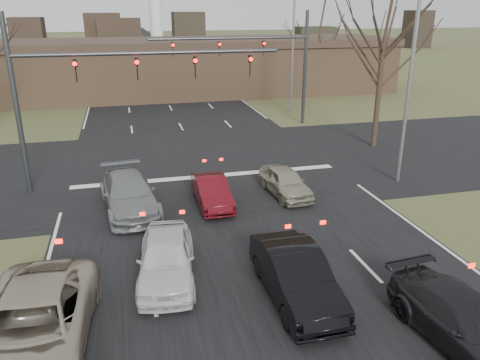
% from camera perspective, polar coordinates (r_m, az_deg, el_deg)
% --- Properties ---
extents(ground, '(360.00, 360.00, 0.00)m').
position_cam_1_polar(ground, '(12.89, 7.18, -18.93)').
color(ground, '#47502A').
rests_on(ground, ground).
extents(road_main, '(14.00, 300.00, 0.02)m').
position_cam_1_polar(road_main, '(69.82, -11.04, 13.19)').
color(road_main, black).
rests_on(road_main, ground).
extents(road_cross, '(200.00, 14.00, 0.02)m').
position_cam_1_polar(road_cross, '(25.85, -4.69, 1.90)').
color(road_cross, black).
rests_on(road_cross, ground).
extents(building, '(42.40, 10.40, 5.30)m').
position_cam_1_polar(building, '(47.92, -7.08, 13.54)').
color(building, brown).
rests_on(building, ground).
extents(mast_arm_near, '(12.12, 0.24, 8.00)m').
position_cam_1_polar(mast_arm_near, '(22.49, -17.70, 11.53)').
color(mast_arm_near, '#383A3D').
rests_on(mast_arm_near, ground).
extents(mast_arm_far, '(11.12, 0.24, 8.00)m').
position_cam_1_polar(mast_arm_far, '(33.92, 3.41, 14.95)').
color(mast_arm_far, '#383A3D').
rests_on(mast_arm_far, ground).
extents(streetlight_right_near, '(2.34, 0.25, 10.00)m').
position_cam_1_polar(streetlight_right_near, '(23.20, 19.79, 12.82)').
color(streetlight_right_near, gray).
rests_on(streetlight_right_near, ground).
extents(streetlight_right_far, '(2.34, 0.25, 10.00)m').
position_cam_1_polar(streetlight_right_far, '(38.66, 6.23, 16.36)').
color(streetlight_right_far, gray).
rests_on(streetlight_right_far, ground).
extents(tree_right_far, '(5.40, 5.40, 9.00)m').
position_cam_1_polar(tree_right_far, '(48.12, 9.58, 18.57)').
color(tree_right_far, black).
rests_on(tree_right_far, ground).
extents(car_silver_suv, '(3.06, 5.95, 1.61)m').
position_cam_1_polar(car_silver_suv, '(12.97, -23.96, -16.07)').
color(car_silver_suv, '#AFA38D').
rests_on(car_silver_suv, ground).
extents(car_white_sedan, '(2.26, 4.51, 1.48)m').
position_cam_1_polar(car_white_sedan, '(15.06, -8.99, -9.35)').
color(car_white_sedan, silver).
rests_on(car_white_sedan, ground).
extents(car_black_hatch, '(1.61, 4.59, 1.51)m').
position_cam_1_polar(car_black_hatch, '(14.05, 6.80, -11.50)').
color(car_black_hatch, black).
rests_on(car_black_hatch, ground).
extents(car_charcoal_sedan, '(2.32, 4.75, 1.33)m').
position_cam_1_polar(car_charcoal_sedan, '(13.57, 25.66, -15.32)').
color(car_charcoal_sedan, black).
rests_on(car_charcoal_sedan, ground).
extents(car_grey_ahead, '(2.68, 5.37, 1.50)m').
position_cam_1_polar(car_grey_ahead, '(20.30, -13.40, -1.62)').
color(car_grey_ahead, gray).
rests_on(car_grey_ahead, ground).
extents(car_red_ahead, '(1.34, 3.78, 1.24)m').
position_cam_1_polar(car_red_ahead, '(20.34, -3.47, -1.42)').
color(car_red_ahead, '#4F0B11').
rests_on(car_red_ahead, ground).
extents(car_silver_ahead, '(1.79, 3.82, 1.26)m').
position_cam_1_polar(car_silver_ahead, '(21.49, 5.57, -0.24)').
color(car_silver_ahead, '#9F9A81').
rests_on(car_silver_ahead, ground).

